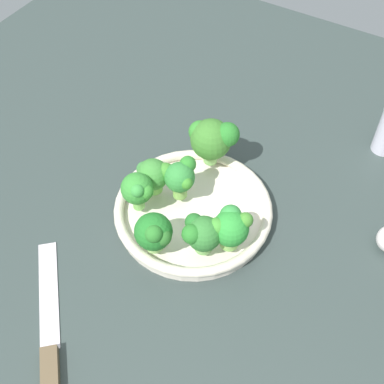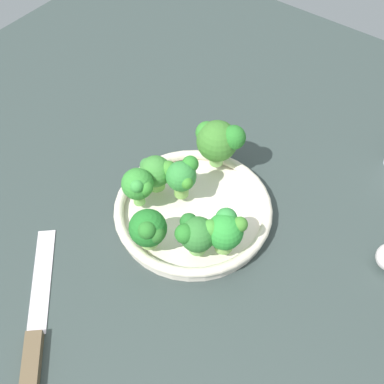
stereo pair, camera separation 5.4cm
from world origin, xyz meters
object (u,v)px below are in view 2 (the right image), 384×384
(broccoli_floret_1, at_px, (195,234))
(broccoli_floret_4, at_px, (156,172))
(broccoli_floret_0, at_px, (225,230))
(broccoli_floret_3, at_px, (220,140))
(knife, at_px, (35,334))
(broccoli_floret_5, at_px, (138,185))
(broccoli_floret_6, at_px, (182,176))
(broccoli_floret_2, at_px, (149,229))
(bowl, at_px, (192,210))

(broccoli_floret_1, height_order, broccoli_floret_4, broccoli_floret_1)
(broccoli_floret_0, xyz_separation_m, broccoli_floret_3, (0.10, -0.13, 0.01))
(broccoli_floret_1, height_order, knife, broccoli_floret_1)
(broccoli_floret_3, relative_size, broccoli_floret_4, 1.40)
(broccoli_floret_1, height_order, broccoli_floret_5, broccoli_floret_5)
(broccoli_floret_4, distance_m, broccoli_floret_6, 0.04)
(broccoli_floret_3, height_order, broccoli_floret_5, broccoli_floret_3)
(knife, bearing_deg, broccoli_floret_2, -102.24)
(broccoli_floret_3, xyz_separation_m, knife, (0.03, 0.38, -0.07))
(broccoli_floret_0, bearing_deg, bowl, -22.22)
(broccoli_floret_1, xyz_separation_m, broccoli_floret_5, (0.12, -0.02, 0.01))
(broccoli_floret_6, bearing_deg, broccoli_floret_3, -94.43)
(broccoli_floret_5, height_order, broccoli_floret_6, same)
(broccoli_floret_1, bearing_deg, broccoli_floret_0, -136.59)
(broccoli_floret_1, bearing_deg, broccoli_floret_5, -8.00)
(broccoli_floret_4, bearing_deg, bowl, -177.69)
(broccoli_floret_0, distance_m, broccoli_floret_3, 0.16)
(broccoli_floret_2, xyz_separation_m, broccoli_floret_6, (0.02, -0.10, 0.00))
(broccoli_floret_1, relative_size, knife, 0.29)
(bowl, height_order, broccoli_floret_0, broccoli_floret_0)
(broccoli_floret_0, bearing_deg, knife, 63.15)
(broccoli_floret_5, distance_m, broccoli_floret_6, 0.07)
(broccoli_floret_2, height_order, broccoli_floret_4, broccoli_floret_2)
(broccoli_floret_0, height_order, broccoli_floret_5, broccoli_floret_5)
(broccoli_floret_1, bearing_deg, bowl, -49.99)
(bowl, relative_size, knife, 1.15)
(broccoli_floret_5, bearing_deg, broccoli_floret_3, -108.58)
(broccoli_floret_3, xyz_separation_m, broccoli_floret_6, (0.01, 0.09, -0.01))
(broccoli_floret_3, height_order, knife, broccoli_floret_3)
(broccoli_floret_3, bearing_deg, broccoli_floret_1, 113.78)
(broccoli_floret_2, relative_size, broccoli_floret_6, 0.96)
(broccoli_floret_4, relative_size, broccoli_floret_5, 0.89)
(bowl, height_order, broccoli_floret_4, broccoli_floret_4)
(broccoli_floret_5, bearing_deg, broccoli_floret_1, 172.00)
(bowl, relative_size, broccoli_floret_2, 3.82)
(broccoli_floret_0, height_order, broccoli_floret_6, broccoli_floret_6)
(broccoli_floret_0, distance_m, broccoli_floret_5, 0.15)
(bowl, bearing_deg, broccoli_floret_5, 34.60)
(broccoli_floret_4, xyz_separation_m, broccoli_floret_6, (-0.04, -0.01, 0.01))
(broccoli_floret_2, bearing_deg, knife, 77.76)
(broccoli_floret_5, bearing_deg, broccoli_floret_0, -175.41)
(broccoli_floret_4, relative_size, knife, 0.28)
(broccoli_floret_2, bearing_deg, broccoli_floret_4, -56.02)
(broccoli_floret_4, bearing_deg, broccoli_floret_6, -164.34)
(bowl, relative_size, broccoli_floret_3, 2.95)
(broccoli_floret_6, relative_size, knife, 0.31)
(broccoli_floret_3, bearing_deg, broccoli_floret_2, 94.06)
(broccoli_floret_2, bearing_deg, broccoli_floret_6, -78.91)
(broccoli_floret_4, distance_m, knife, 0.29)
(broccoli_floret_4, distance_m, broccoli_floret_5, 0.04)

